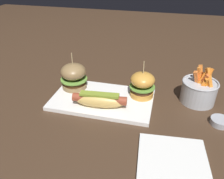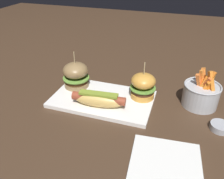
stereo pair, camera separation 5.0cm
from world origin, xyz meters
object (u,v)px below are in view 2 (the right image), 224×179
platter_main (103,99)px  hot_dog (99,99)px  fries_bucket (201,94)px  slider_left (76,75)px  slider_right (143,86)px  sauce_ramekin (220,127)px  side_plate (165,165)px

platter_main → hot_dog: (0.01, -0.05, 0.03)m
platter_main → fries_bucket: fries_bucket is taller
slider_left → hot_dog: bearing=-37.3°
hot_dog → slider_right: size_ratio=1.36×
hot_dog → fries_bucket: bearing=22.8°
fries_bucket → platter_main: bearing=-166.0°
fries_bucket → slider_left: bearing=-175.5°
slider_left → sauce_ramekin: (0.52, -0.08, -0.05)m
slider_right → fries_bucket: (0.20, 0.03, -0.02)m
slider_left → side_plate: bearing=-36.3°
hot_dog → side_plate: 0.31m
slider_left → fries_bucket: bearing=4.5°
sauce_ramekin → side_plate: size_ratio=0.34×
slider_right → sauce_ramekin: bearing=-18.2°
slider_left → sauce_ramekin: slider_left is taller
slider_left → slider_right: slider_left is taller
hot_dog → slider_left: size_ratio=1.30×
slider_left → sauce_ramekin: 0.53m
slider_right → hot_dog: bearing=-141.1°
platter_main → hot_dog: bearing=-83.2°
hot_dog → slider_left: (-0.13, 0.10, 0.02)m
hot_dog → fries_bucket: fries_bucket is taller
slider_left → slider_right: size_ratio=1.04×
hot_dog → slider_left: slider_left is taller
platter_main → sauce_ramekin: (0.39, -0.04, 0.00)m
slider_left → fries_bucket: size_ratio=1.03×
platter_main → fries_bucket: bearing=14.0°
hot_dog → fries_bucket: 0.35m
slider_right → fries_bucket: 0.20m
hot_dog → slider_right: 0.17m
slider_left → side_plate: 0.47m
slider_right → fries_bucket: size_ratio=0.99×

